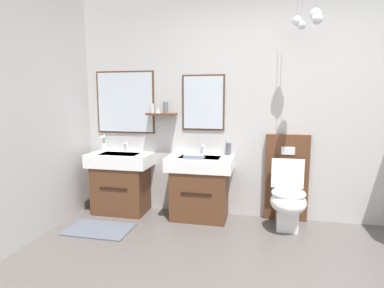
{
  "coord_description": "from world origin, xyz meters",
  "views": [
    {
      "loc": [
        -0.21,
        -1.95,
        1.41
      ],
      "look_at": [
        -0.97,
        1.51,
        0.89
      ],
      "focal_mm": 29.45,
      "sensor_mm": 36.0,
      "label": 1
    }
  ],
  "objects_px": {
    "vanity_sink_left": "(121,181)",
    "soap_dispenser": "(228,149)",
    "vanity_sink_right": "(200,186)",
    "folded_hand_towel": "(194,157)",
    "toilet": "(287,192)",
    "toothbrush_cup": "(104,146)"
  },
  "relations": [
    {
      "from": "toothbrush_cup",
      "to": "soap_dispenser",
      "type": "relative_size",
      "value": 1.12
    },
    {
      "from": "vanity_sink_left",
      "to": "toilet",
      "type": "height_order",
      "value": "toilet"
    },
    {
      "from": "toothbrush_cup",
      "to": "folded_hand_towel",
      "type": "xyz_separation_m",
      "value": [
        1.25,
        -0.28,
        -0.04
      ]
    },
    {
      "from": "toilet",
      "to": "toothbrush_cup",
      "type": "distance_m",
      "value": 2.31
    },
    {
      "from": "soap_dispenser",
      "to": "vanity_sink_right",
      "type": "bearing_deg",
      "value": -152.32
    },
    {
      "from": "vanity_sink_left",
      "to": "soap_dispenser",
      "type": "bearing_deg",
      "value": 7.1
    },
    {
      "from": "vanity_sink_left",
      "to": "vanity_sink_right",
      "type": "distance_m",
      "value": 0.99
    },
    {
      "from": "vanity_sink_left",
      "to": "toothbrush_cup",
      "type": "bearing_deg",
      "value": 153.11
    },
    {
      "from": "soap_dispenser",
      "to": "toilet",
      "type": "bearing_deg",
      "value": -14.27
    },
    {
      "from": "vanity_sink_right",
      "to": "folded_hand_towel",
      "type": "distance_m",
      "value": 0.39
    },
    {
      "from": "toilet",
      "to": "folded_hand_towel",
      "type": "relative_size",
      "value": 4.55
    },
    {
      "from": "toilet",
      "to": "toothbrush_cup",
      "type": "xyz_separation_m",
      "value": [
        -2.27,
        0.16,
        0.42
      ]
    },
    {
      "from": "vanity_sink_right",
      "to": "folded_hand_towel",
      "type": "bearing_deg",
      "value": -107.01
    },
    {
      "from": "toothbrush_cup",
      "to": "vanity_sink_left",
      "type": "bearing_deg",
      "value": -26.89
    },
    {
      "from": "folded_hand_towel",
      "to": "toothbrush_cup",
      "type": "bearing_deg",
      "value": 167.27
    },
    {
      "from": "toothbrush_cup",
      "to": "toilet",
      "type": "bearing_deg",
      "value": -4.05
    },
    {
      "from": "vanity_sink_right",
      "to": "toilet",
      "type": "height_order",
      "value": "toilet"
    },
    {
      "from": "vanity_sink_left",
      "to": "folded_hand_towel",
      "type": "distance_m",
      "value": 1.03
    },
    {
      "from": "toilet",
      "to": "soap_dispenser",
      "type": "height_order",
      "value": "toilet"
    },
    {
      "from": "toothbrush_cup",
      "to": "soap_dispenser",
      "type": "distance_m",
      "value": 1.6
    },
    {
      "from": "vanity_sink_right",
      "to": "toilet",
      "type": "xyz_separation_m",
      "value": [
        0.98,
        -0.01,
        -0.01
      ]
    },
    {
      "from": "toilet",
      "to": "soap_dispenser",
      "type": "distance_m",
      "value": 0.82
    }
  ]
}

